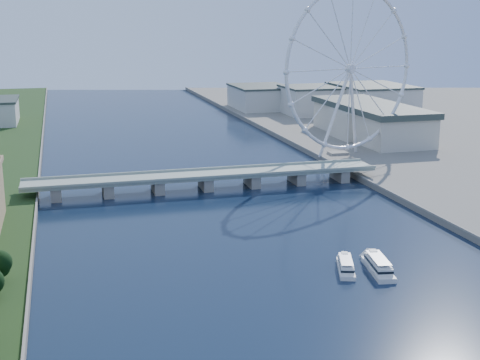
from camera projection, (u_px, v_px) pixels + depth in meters
name	position (u px, v px, depth m)	size (l,w,h in m)	color
westminster_bridge	(206.00, 178.00, 414.48)	(220.00, 22.00, 9.50)	gray
london_eye	(350.00, 69.00, 482.58)	(113.60, 39.12, 124.30)	silver
county_hall	(369.00, 140.00, 582.75)	(54.00, 144.00, 35.00)	beige
city_skyline	(188.00, 108.00, 666.02)	(505.00, 280.00, 32.00)	beige
tour_boat_near	(346.00, 271.00, 280.24)	(6.64, 26.19, 5.75)	silver
tour_boat_far	(378.00, 272.00, 279.27)	(7.76, 30.35, 6.71)	silver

